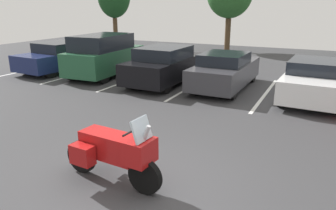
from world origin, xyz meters
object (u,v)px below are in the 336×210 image
at_px(car_green, 104,55).
at_px(car_navy, 64,56).
at_px(car_white, 315,80).
at_px(car_charcoal, 225,71).
at_px(motorcycle_touring, 114,151).
at_px(car_black, 165,65).

bearing_deg(car_green, car_navy, 175.86).
distance_m(car_navy, car_green, 2.69).
relative_size(car_navy, car_white, 1.06).
relative_size(car_navy, car_charcoal, 1.12).
height_order(motorcycle_touring, car_white, motorcycle_touring).
bearing_deg(motorcycle_touring, car_charcoal, 92.09).
bearing_deg(motorcycle_touring, car_green, 127.67).
distance_m(car_navy, car_black, 5.86).
distance_m(motorcycle_touring, car_green, 9.81).
distance_m(car_black, car_charcoal, 2.54).
distance_m(car_green, car_white, 8.98).
distance_m(motorcycle_touring, car_charcoal, 7.95).
xyz_separation_m(car_navy, car_white, (11.65, -0.11, -0.02)).
bearing_deg(car_navy, car_white, -0.52).
bearing_deg(motorcycle_touring, car_navy, 137.45).
xyz_separation_m(car_green, car_black, (3.18, -0.09, -0.20)).
relative_size(car_black, car_charcoal, 1.02).
bearing_deg(car_green, car_charcoal, 1.82).
distance_m(car_navy, car_white, 11.65).
distance_m(motorcycle_touring, car_black, 8.17).
xyz_separation_m(motorcycle_touring, car_black, (-2.81, 7.67, 0.10)).
relative_size(car_navy, car_green, 1.15).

